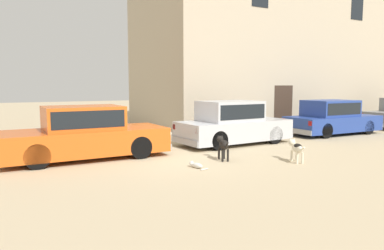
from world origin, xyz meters
TOP-DOWN VIEW (x-y plane):
  - ground_plane at (0.00, 0.00)m, footprint 80.00×80.00m
  - parked_sedan_nearest at (-2.41, 1.11)m, footprint 4.74×1.83m
  - parked_sedan_second at (2.80, 1.19)m, footprint 4.37×1.94m
  - parked_sedan_third at (8.07, 1.31)m, footprint 4.41×1.79m
  - apartment_block at (9.51, 6.77)m, footprint 15.05×6.71m
  - stray_dog_spotted at (2.57, -2.17)m, footprint 0.42×0.91m
  - stray_dog_tan at (0.96, -0.98)m, footprint 0.38×0.92m
  - stray_cat at (-0.19, -1.48)m, footprint 0.27×0.58m

SIDE VIEW (x-z plane):
  - ground_plane at x=0.00m, z-range 0.00..0.00m
  - stray_cat at x=-0.19m, z-range -0.01..0.15m
  - stray_dog_spotted at x=2.57m, z-range 0.09..0.71m
  - stray_dog_tan at x=0.96m, z-range 0.11..0.79m
  - parked_sedan_third at x=8.07m, z-range 0.00..1.47m
  - parked_sedan_nearest at x=-2.41m, z-range -0.01..1.50m
  - parked_sedan_second at x=2.80m, z-range 0.00..1.55m
  - apartment_block at x=9.51m, z-range 0.00..8.96m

